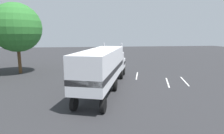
{
  "coord_description": "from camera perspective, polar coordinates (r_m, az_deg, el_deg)",
  "views": [
    {
      "loc": [
        -22.81,
        3.16,
        5.51
      ],
      "look_at": [
        -1.31,
        0.16,
        1.6
      ],
      "focal_mm": 28.93,
      "sensor_mm": 36.0,
      "label": 1
    }
  ],
  "objects": [
    {
      "name": "ground_plane",
      "position": [
        23.67,
        -0.05,
        -3.25
      ],
      "size": [
        120.0,
        120.0,
        0.0
      ],
      "primitive_type": "plane",
      "color": "#2D2D30"
    },
    {
      "name": "lane_stripe_near",
      "position": [
        24.77,
        7.87,
        -2.72
      ],
      "size": [
        4.24,
        1.5,
        0.01
      ],
      "primitive_type": "cube",
      "rotation": [
        0.0,
        0.0,
        -0.31
      ],
      "color": "silver",
      "rests_on": "ground_plane"
    },
    {
      "name": "lane_stripe_mid",
      "position": [
        22.09,
        17.16,
        -4.68
      ],
      "size": [
        4.18,
        1.67,
        0.01
      ],
      "primitive_type": "cube",
      "rotation": [
        0.0,
        0.0,
        -0.35
      ],
      "color": "silver",
      "rests_on": "ground_plane"
    },
    {
      "name": "lane_stripe_far",
      "position": [
        23.37,
        21.94,
        -4.16
      ],
      "size": [
        4.25,
        1.45,
        0.01
      ],
      "primitive_type": "cube",
      "rotation": [
        0.0,
        0.0,
        -0.3
      ],
      "color": "silver",
      "rests_on": "ground_plane"
    },
    {
      "name": "semi_truck",
      "position": [
        17.87,
        -2.41,
        0.59
      ],
      "size": [
        14.21,
        6.87,
        4.5
      ],
      "color": "white",
      "rests_on": "ground_plane"
    },
    {
      "name": "person_bystander",
      "position": [
        18.81,
        -9.42,
        -4.13
      ],
      "size": [
        0.34,
        0.46,
        1.63
      ],
      "color": "black",
      "rests_on": "ground_plane"
    },
    {
      "name": "tree_left",
      "position": [
        28.83,
        -27.94,
        10.93
      ],
      "size": [
        6.75,
        6.75,
        9.84
      ],
      "color": "brown",
      "rests_on": "ground_plane"
    }
  ]
}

